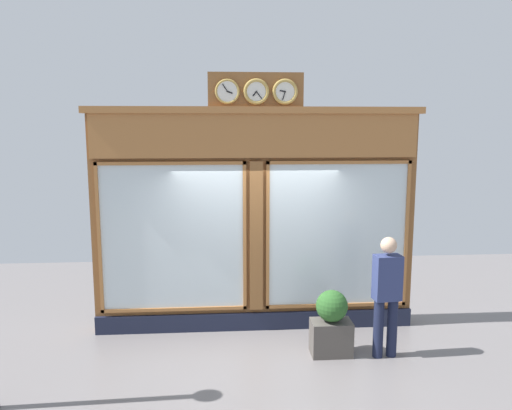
{
  "coord_description": "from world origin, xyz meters",
  "views": [
    {
      "loc": [
        0.55,
        7.47,
        3.17
      ],
      "look_at": [
        0.0,
        0.0,
        1.98
      ],
      "focal_mm": 35.28,
      "sensor_mm": 36.0,
      "label": 1
    }
  ],
  "objects": [
    {
      "name": "shop_facade",
      "position": [
        -0.0,
        -0.12,
        1.74
      ],
      "size": [
        5.03,
        0.42,
        3.93
      ],
      "color": "brown",
      "rests_on": "ground_plane"
    },
    {
      "name": "pedestrian",
      "position": [
        -1.71,
        1.06,
        0.93
      ],
      "size": [
        0.38,
        0.25,
        1.69
      ],
      "color": "#191E38",
      "rests_on": "ground_plane"
    },
    {
      "name": "planter_box",
      "position": [
        -0.98,
        0.95,
        0.24
      ],
      "size": [
        0.56,
        0.36,
        0.49
      ],
      "primitive_type": "cube",
      "color": "#4C4742",
      "rests_on": "ground_plane"
    },
    {
      "name": "planter_shrub",
      "position": [
        -0.98,
        0.95,
        0.71
      ],
      "size": [
        0.44,
        0.44,
        0.44
      ],
      "primitive_type": "sphere",
      "color": "#285623",
      "rests_on": "planter_box"
    }
  ]
}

